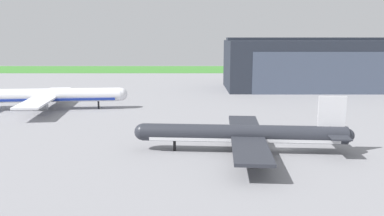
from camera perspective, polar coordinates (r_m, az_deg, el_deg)
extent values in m
plane|color=gray|center=(81.12, 12.64, -5.83)|extent=(440.00, 440.00, 0.00)
cube|color=#3D8031|center=(266.06, 3.64, 5.66)|extent=(440.00, 56.00, 0.08)
cube|color=#232833|center=(173.78, 16.72, 6.05)|extent=(71.68, 31.88, 20.50)
cube|color=#424C60|center=(158.67, 18.36, 4.83)|extent=(54.48, 0.30, 16.40)
cube|color=#232833|center=(173.35, 16.91, 9.62)|extent=(71.68, 7.65, 1.20)
cylinder|color=#282B33|center=(76.81, 7.22, -3.72)|extent=(39.75, 6.24, 3.44)
sphere|color=#282B33|center=(78.14, -7.46, -3.48)|extent=(3.31, 3.31, 3.31)
sphere|color=#282B33|center=(80.49, 21.46, -3.72)|extent=(2.69, 2.69, 2.69)
cube|color=silver|center=(77.05, 7.20, -4.40)|extent=(36.59, 6.05, 0.60)
cube|color=silver|center=(78.61, 19.49, -0.45)|extent=(5.16, 0.76, 5.86)
cube|color=#282B33|center=(82.16, 19.36, -3.06)|extent=(3.90, 5.06, 0.28)
cube|color=#282B33|center=(77.29, 20.38, -3.96)|extent=(3.90, 5.06, 0.28)
cube|color=#282B33|center=(86.15, 7.38, -2.46)|extent=(7.53, 17.45, 0.56)
cube|color=#282B33|center=(67.87, 8.34, -6.04)|extent=(7.53, 17.45, 0.56)
cylinder|color=gray|center=(85.07, 6.87, -3.47)|extent=(3.40, 2.12, 1.89)
cylinder|color=gray|center=(69.47, 7.57, -6.70)|extent=(3.40, 2.12, 1.89)
cylinder|color=black|center=(77.87, -2.81, -5.51)|extent=(0.56, 0.56, 1.97)
cylinder|color=black|center=(79.36, 8.24, -5.30)|extent=(0.56, 0.56, 1.97)
cylinder|color=black|center=(75.90, 8.45, -6.05)|extent=(0.56, 0.56, 1.97)
cylinder|color=white|center=(127.89, -20.48, 1.75)|extent=(44.34, 8.33, 4.16)
sphere|color=white|center=(124.09, -10.57, 1.99)|extent=(3.99, 3.99, 3.99)
cube|color=navy|center=(128.05, -20.44, 1.24)|extent=(40.83, 8.03, 0.73)
cube|color=white|center=(118.12, -22.16, 0.70)|extent=(8.83, 19.49, 0.56)
cube|color=white|center=(138.33, -19.72, 2.20)|extent=(8.83, 19.49, 0.56)
cylinder|color=gray|center=(119.56, -21.54, 0.15)|extent=(4.15, 2.65, 2.29)
cylinder|color=gray|center=(136.89, -19.51, 1.52)|extent=(4.15, 2.65, 2.29)
cylinder|color=black|center=(125.40, -13.74, 0.44)|extent=(0.56, 0.56, 2.37)
cylinder|color=black|center=(126.78, -21.40, 0.12)|extent=(0.56, 0.56, 2.37)
cylinder|color=black|center=(130.92, -20.90, 0.46)|extent=(0.56, 0.56, 2.37)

